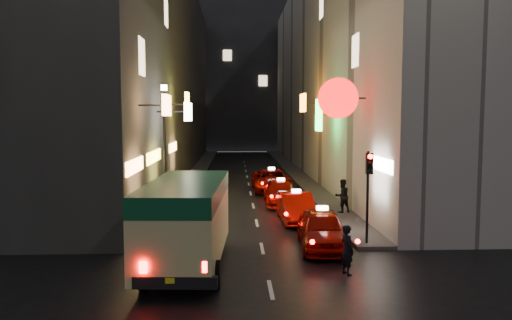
{
  "coord_description": "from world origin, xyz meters",
  "views": [
    {
      "loc": [
        -1.02,
        -9.86,
        4.94
      ],
      "look_at": [
        -0.04,
        13.0,
        2.95
      ],
      "focal_mm": 35.0,
      "sensor_mm": 36.0,
      "label": 1
    }
  ],
  "objects": [
    {
      "name": "building_far",
      "position": [
        0.0,
        66.0,
        11.0
      ],
      "size": [
        30.0,
        10.0,
        22.0
      ],
      "primitive_type": "cube",
      "color": "#37373C",
      "rests_on": "ground"
    },
    {
      "name": "taxi_second",
      "position": [
        1.87,
        13.22,
        0.8
      ],
      "size": [
        2.27,
        5.12,
        1.77
      ],
      "color": "#820700",
      "rests_on": "ground"
    },
    {
      "name": "building_right",
      "position": [
        8.0,
        33.99,
        9.0
      ],
      "size": [
        8.2,
        52.0,
        18.0
      ],
      "color": "#ADA89E",
      "rests_on": "ground"
    },
    {
      "name": "taxi_near",
      "position": [
        2.25,
        8.42,
        0.84
      ],
      "size": [
        2.48,
        5.42,
        1.86
      ],
      "color": "#820700",
      "rests_on": "ground"
    },
    {
      "name": "sidewalk_left",
      "position": [
        -4.25,
        34.0,
        0.07
      ],
      "size": [
        1.5,
        52.0,
        0.15
      ],
      "primitive_type": "cube",
      "color": "#464341",
      "rests_on": "ground"
    },
    {
      "name": "pedestrian_sidewalk",
      "position": [
        4.35,
        14.64,
        1.1
      ],
      "size": [
        0.83,
        0.68,
        1.89
      ],
      "primitive_type": "imported",
      "rotation": [
        0.0,
        0.0,
        3.53
      ],
      "color": "black",
      "rests_on": "sidewalk_right"
    },
    {
      "name": "taxi_far",
      "position": [
        1.42,
        22.82,
        0.84
      ],
      "size": [
        2.32,
        5.36,
        1.86
      ],
      "color": "#820700",
      "rests_on": "ground"
    },
    {
      "name": "building_left",
      "position": [
        -8.0,
        33.99,
        9.0
      ],
      "size": [
        7.69,
        52.0,
        18.0
      ],
      "color": "#353330",
      "rests_on": "ground"
    },
    {
      "name": "lamp_post",
      "position": [
        -4.2,
        13.0,
        3.72
      ],
      "size": [
        0.28,
        0.28,
        6.22
      ],
      "color": "black",
      "rests_on": "sidewalk_left"
    },
    {
      "name": "pedestrian_crossing",
      "position": [
        2.48,
        5.28,
        0.89
      ],
      "size": [
        0.56,
        0.68,
        1.79
      ],
      "primitive_type": "imported",
      "rotation": [
        0.0,
        0.0,
        1.93
      ],
      "color": "black",
      "rests_on": "ground"
    },
    {
      "name": "traffic_light",
      "position": [
        4.0,
        8.47,
        2.69
      ],
      "size": [
        0.26,
        0.43,
        3.5
      ],
      "color": "black",
      "rests_on": "sidewalk_right"
    },
    {
      "name": "sidewalk_right",
      "position": [
        4.25,
        34.0,
        0.07
      ],
      "size": [
        1.5,
        52.0,
        0.15
      ],
      "primitive_type": "cube",
      "color": "#464341",
      "rests_on": "ground"
    },
    {
      "name": "taxi_third",
      "position": [
        1.59,
        18.02,
        0.77
      ],
      "size": [
        2.03,
        4.87,
        1.71
      ],
      "color": "#820700",
      "rests_on": "ground"
    },
    {
      "name": "minibus",
      "position": [
        -2.6,
        6.29,
        1.8
      ],
      "size": [
        2.66,
        6.72,
        2.84
      ],
      "color": "#CAC37E",
      "rests_on": "ground"
    }
  ]
}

